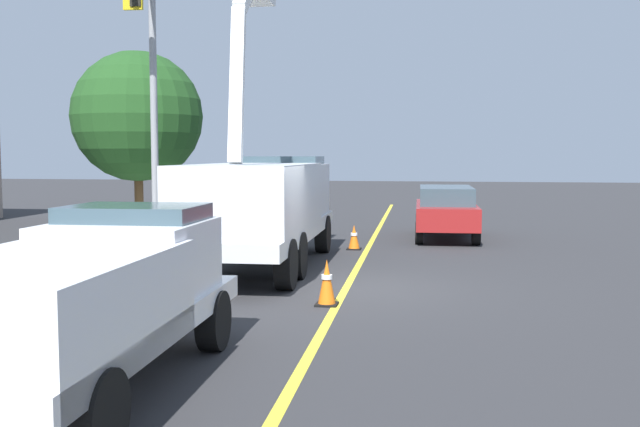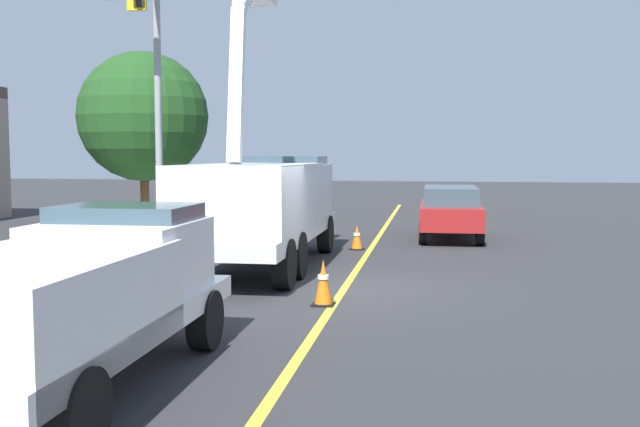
{
  "view_description": "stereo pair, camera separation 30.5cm",
  "coord_description": "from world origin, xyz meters",
  "px_view_note": "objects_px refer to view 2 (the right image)",
  "views": [
    {
      "loc": [
        -14.48,
        -1.96,
        2.74
      ],
      "look_at": [
        1.62,
        0.82,
        1.4
      ],
      "focal_mm": 40.48,
      "sensor_mm": 36.0,
      "label": 1
    },
    {
      "loc": [
        -14.43,
        -2.26,
        2.74
      ],
      "look_at": [
        1.62,
        0.82,
        1.4
      ],
      "focal_mm": 40.48,
      "sensor_mm": 36.0,
      "label": 2
    }
  ],
  "objects_px": {
    "passing_minivan": "(450,209)",
    "traffic_cone_mid_front": "(323,283)",
    "traffic_signal_mast": "(137,39)",
    "utility_bucket_truck": "(263,200)",
    "traffic_cone_mid_rear": "(357,238)",
    "service_pickup_truck": "(75,295)"
  },
  "relations": [
    {
      "from": "traffic_cone_mid_rear",
      "to": "service_pickup_truck",
      "type": "bearing_deg",
      "value": 173.4
    },
    {
      "from": "passing_minivan",
      "to": "traffic_cone_mid_front",
      "type": "bearing_deg",
      "value": 169.04
    },
    {
      "from": "traffic_cone_mid_front",
      "to": "passing_minivan",
      "type": "bearing_deg",
      "value": -10.96
    },
    {
      "from": "service_pickup_truck",
      "to": "passing_minivan",
      "type": "height_order",
      "value": "service_pickup_truck"
    },
    {
      "from": "passing_minivan",
      "to": "traffic_cone_mid_rear",
      "type": "distance_m",
      "value": 4.24
    },
    {
      "from": "utility_bucket_truck",
      "to": "traffic_signal_mast",
      "type": "bearing_deg",
      "value": 59.97
    },
    {
      "from": "passing_minivan",
      "to": "traffic_cone_mid_rear",
      "type": "relative_size",
      "value": 6.8
    },
    {
      "from": "service_pickup_truck",
      "to": "traffic_cone_mid_rear",
      "type": "relative_size",
      "value": 7.92
    },
    {
      "from": "traffic_cone_mid_rear",
      "to": "passing_minivan",
      "type": "bearing_deg",
      "value": -38.43
    },
    {
      "from": "service_pickup_truck",
      "to": "utility_bucket_truck",
      "type": "bearing_deg",
      "value": 2.0
    },
    {
      "from": "passing_minivan",
      "to": "traffic_cone_mid_front",
      "type": "height_order",
      "value": "passing_minivan"
    },
    {
      "from": "traffic_signal_mast",
      "to": "utility_bucket_truck",
      "type": "bearing_deg",
      "value": -120.03
    },
    {
      "from": "passing_minivan",
      "to": "traffic_signal_mast",
      "type": "distance_m",
      "value": 11.02
    },
    {
      "from": "utility_bucket_truck",
      "to": "traffic_cone_mid_front",
      "type": "relative_size",
      "value": 9.77
    },
    {
      "from": "traffic_cone_mid_rear",
      "to": "utility_bucket_truck",
      "type": "bearing_deg",
      "value": 152.37
    },
    {
      "from": "traffic_cone_mid_rear",
      "to": "traffic_signal_mast",
      "type": "xyz_separation_m",
      "value": [
        -0.94,
        6.22,
        5.68
      ]
    },
    {
      "from": "utility_bucket_truck",
      "to": "traffic_cone_mid_rear",
      "type": "relative_size",
      "value": 11.57
    },
    {
      "from": "utility_bucket_truck",
      "to": "traffic_cone_mid_rear",
      "type": "bearing_deg",
      "value": -27.63
    },
    {
      "from": "traffic_cone_mid_front",
      "to": "traffic_cone_mid_rear",
      "type": "bearing_deg",
      "value": 3.45
    },
    {
      "from": "traffic_cone_mid_front",
      "to": "traffic_signal_mast",
      "type": "bearing_deg",
      "value": 44.42
    },
    {
      "from": "passing_minivan",
      "to": "traffic_cone_mid_front",
      "type": "xyz_separation_m",
      "value": [
        -11.05,
        2.14,
        -0.56
      ]
    },
    {
      "from": "service_pickup_truck",
      "to": "traffic_cone_mid_rear",
      "type": "xyz_separation_m",
      "value": [
        12.91,
        -1.49,
        -0.77
      ]
    }
  ]
}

